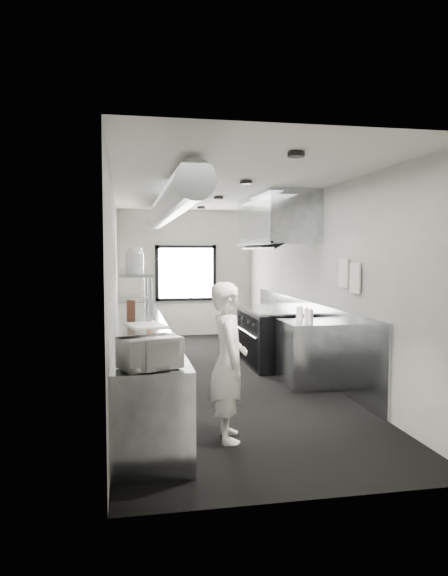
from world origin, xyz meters
name	(u,v)px	position (x,y,z in m)	size (l,w,h in m)	color
floor	(217,377)	(0.00, 0.00, 0.00)	(3.00, 8.00, 0.01)	black
ceiling	(217,189)	(0.00, 0.00, 2.80)	(3.00, 8.00, 0.01)	silver
wall_back	(186,273)	(0.00, 4.00, 1.40)	(3.00, 0.02, 2.80)	#B7B6AE
wall_front	(312,317)	(0.00, -4.00, 1.40)	(3.00, 0.02, 2.80)	#B7B6AE
wall_left	(114,285)	(-1.50, 0.00, 1.40)	(0.02, 8.00, 2.80)	#B7B6AE
wall_right	(313,283)	(1.50, 0.00, 1.40)	(0.02, 8.00, 2.80)	#B7B6AE
wall_cladding	(305,335)	(1.48, 0.30, 0.55)	(0.03, 5.50, 1.10)	gray
hvac_duct	(167,207)	(-0.70, 0.40, 2.55)	(0.40, 0.40, 6.40)	gray
service_window	(186,273)	(0.00, 3.96, 1.40)	(1.36, 0.05, 1.25)	white
exhaust_hood	(275,220)	(1.10, 0.70, 2.39)	(0.81, 2.20, 0.88)	gray
prep_counter	(141,357)	(-1.15, -0.50, 0.45)	(0.70, 6.00, 0.90)	gray
pass_shelf	(135,273)	(-1.19, 1.00, 1.54)	(0.45, 3.00, 0.68)	gray
range	(271,336)	(1.04, 0.70, 0.47)	(0.88, 1.60, 0.94)	black
bottle_station	(306,353)	(1.15, -0.70, 0.45)	(0.65, 0.80, 0.90)	gray
far_work_table	(135,321)	(-1.15, 3.20, 0.45)	(0.70, 1.20, 0.90)	gray
notice_sheet_a	(344,273)	(1.47, -1.20, 1.60)	(0.02, 0.28, 0.38)	white
notice_sheet_b	(355,278)	(1.47, -1.55, 1.55)	(0.02, 0.28, 0.38)	white
line_cook	(228,361)	(-0.35, -2.61, 0.79)	(0.58, 0.38, 1.58)	white
microwave	(150,353)	(-1.16, -3.28, 1.03)	(0.45, 0.34, 0.27)	silver
deli_tub_a	(131,345)	(-1.30, -2.37, 0.95)	(0.13, 0.13, 0.09)	silver
deli_tub_b	(129,346)	(-1.32, -2.47, 0.95)	(0.15, 0.15, 0.11)	silver
newspaper	(161,336)	(-0.95, -1.64, 0.91)	(0.33, 0.42, 0.01)	white
small_plate	(150,336)	(-1.08, -1.60, 0.91)	(0.20, 0.20, 0.02)	silver
pastry	(150,332)	(-1.08, -1.60, 0.96)	(0.08, 0.08, 0.08)	tan
cutting_board	(146,325)	(-1.08, -0.70, 0.91)	(0.44, 0.59, 0.02)	white
knife_block	(131,309)	(-1.27, 0.17, 1.03)	(0.11, 0.24, 0.27)	brown
plate_stack_a	(135,263)	(-1.19, 0.22, 1.71)	(0.24, 0.24, 0.28)	silver
plate_stack_b	(133,262)	(-1.23, 0.66, 1.72)	(0.23, 0.23, 0.30)	silver
plate_stack_c	(135,260)	(-1.17, 1.17, 1.73)	(0.23, 0.23, 0.33)	silver
plate_stack_d	(135,259)	(-1.17, 1.64, 1.76)	(0.24, 0.24, 0.38)	silver
squeeze_bottle_a	(311,317)	(1.11, -0.98, 1.00)	(0.07, 0.07, 0.20)	white
squeeze_bottle_b	(307,316)	(1.11, -0.81, 1.00)	(0.06, 0.06, 0.19)	white
squeeze_bottle_c	(306,315)	(1.14, -0.71, 0.99)	(0.06, 0.06, 0.18)	white
squeeze_bottle_d	(301,314)	(1.12, -0.53, 0.99)	(0.06, 0.06, 0.19)	white
squeeze_bottle_e	(298,313)	(1.12, -0.43, 0.99)	(0.06, 0.06, 0.18)	white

